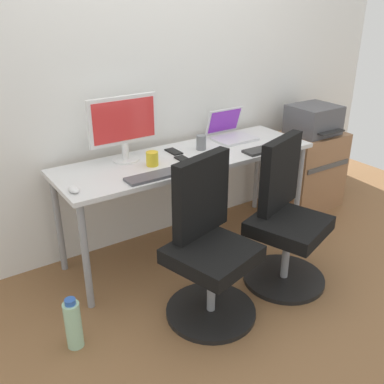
# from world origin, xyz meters

# --- Properties ---
(ground_plane) EXTENTS (5.28, 5.28, 0.00)m
(ground_plane) POSITION_xyz_m (0.00, 0.00, 0.00)
(ground_plane) COLOR brown
(back_wall) EXTENTS (4.40, 0.04, 2.60)m
(back_wall) POSITION_xyz_m (0.00, 0.37, 1.30)
(back_wall) COLOR white
(back_wall) RESTS_ON ground
(desk) EXTENTS (1.85, 0.59, 0.74)m
(desk) POSITION_xyz_m (0.00, 0.00, 0.67)
(desk) COLOR silver
(desk) RESTS_ON ground
(office_chair_left) EXTENTS (0.54, 0.54, 0.94)m
(office_chair_left) POSITION_xyz_m (-0.29, -0.64, 0.42)
(office_chair_left) COLOR black
(office_chair_left) RESTS_ON ground
(office_chair_right) EXTENTS (0.56, 0.56, 0.94)m
(office_chair_right) POSITION_xyz_m (0.32, -0.65, 0.42)
(office_chair_right) COLOR black
(office_chair_right) RESTS_ON ground
(side_cabinet) EXTENTS (0.55, 0.43, 0.67)m
(side_cabinet) POSITION_xyz_m (1.29, 0.04, 0.33)
(side_cabinet) COLOR #996B47
(side_cabinet) RESTS_ON ground
(printer) EXTENTS (0.38, 0.40, 0.24)m
(printer) POSITION_xyz_m (1.29, 0.04, 0.79)
(printer) COLOR #515156
(printer) RESTS_ON side_cabinet
(water_bottle_on_floor) EXTENTS (0.09, 0.09, 0.31)m
(water_bottle_on_floor) POSITION_xyz_m (-1.07, -0.51, 0.15)
(water_bottle_on_floor) COLOR #A5D8B2
(water_bottle_on_floor) RESTS_ON ground
(desktop_monitor) EXTENTS (0.48, 0.18, 0.43)m
(desktop_monitor) POSITION_xyz_m (-0.40, 0.15, 0.99)
(desktop_monitor) COLOR silver
(desktop_monitor) RESTS_ON desk
(open_laptop) EXTENTS (0.31, 0.29, 0.22)m
(open_laptop) POSITION_xyz_m (0.49, 0.15, 0.79)
(open_laptop) COLOR silver
(open_laptop) RESTS_ON desk
(keyboard_by_monitor) EXTENTS (0.34, 0.12, 0.02)m
(keyboard_by_monitor) POSITION_xyz_m (-0.40, -0.21, 0.75)
(keyboard_by_monitor) COLOR #515156
(keyboard_by_monitor) RESTS_ON desk
(keyboard_by_laptop) EXTENTS (0.34, 0.12, 0.02)m
(keyboard_by_laptop) POSITION_xyz_m (0.52, -0.21, 0.75)
(keyboard_by_laptop) COLOR #2D2D2D
(keyboard_by_laptop) RESTS_ON desk
(mouse_by_monitor) EXTENTS (0.06, 0.10, 0.03)m
(mouse_by_monitor) POSITION_xyz_m (-0.87, -0.15, 0.75)
(mouse_by_monitor) COLOR silver
(mouse_by_monitor) RESTS_ON desk
(mouse_by_laptop) EXTENTS (0.06, 0.10, 0.03)m
(mouse_by_laptop) POSITION_xyz_m (0.76, -0.15, 0.75)
(mouse_by_laptop) COLOR #B7B7B7
(mouse_by_laptop) RESTS_ON desk
(coffee_mug) EXTENTS (0.08, 0.08, 0.09)m
(coffee_mug) POSITION_xyz_m (-0.30, -0.03, 0.78)
(coffee_mug) COLOR yellow
(coffee_mug) RESTS_ON desk
(pen_cup) EXTENTS (0.07, 0.07, 0.10)m
(pen_cup) POSITION_xyz_m (0.15, 0.06, 0.79)
(pen_cup) COLOR slate
(pen_cup) RESTS_ON desk
(phone_near_laptop) EXTENTS (0.07, 0.14, 0.01)m
(phone_near_laptop) POSITION_xyz_m (-0.05, 0.11, 0.74)
(phone_near_laptop) COLOR black
(phone_near_laptop) RESTS_ON desk
(phone_near_monitor) EXTENTS (0.07, 0.14, 0.01)m
(phone_near_monitor) POSITION_xyz_m (-0.07, -0.06, 0.74)
(phone_near_monitor) COLOR black
(phone_near_monitor) RESTS_ON desk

